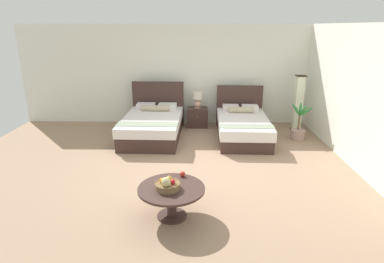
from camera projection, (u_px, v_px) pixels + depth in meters
ground_plane at (197, 168)px, 6.21m from camera, size 9.66×9.94×0.02m
wall_back at (198, 75)px, 8.80m from camera, size 9.66×0.12×2.66m
wall_side_right at (357, 96)px, 6.12m from camera, size 0.12×5.54×2.66m
bed_near_window at (153, 125)px, 7.84m from camera, size 1.41×2.18×1.21m
bed_near_corner at (242, 126)px, 7.81m from camera, size 1.25×2.16×1.11m
nightstand at (197, 117)px, 8.70m from camera, size 0.54×0.46×0.51m
table_lamp at (197, 98)px, 8.55m from camera, size 0.27×0.27×0.43m
coffee_table at (171, 194)px, 4.50m from camera, size 0.94×0.94×0.46m
fruit_bowl at (167, 185)px, 4.40m from camera, size 0.35×0.35×0.21m
loose_apple at (182, 174)px, 4.79m from camera, size 0.08×0.08×0.08m
floor_lamp_corner at (298, 103)px, 8.24m from camera, size 0.24×0.24×1.43m
potted_palm at (298, 130)px, 7.71m from camera, size 0.51×0.46×0.89m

